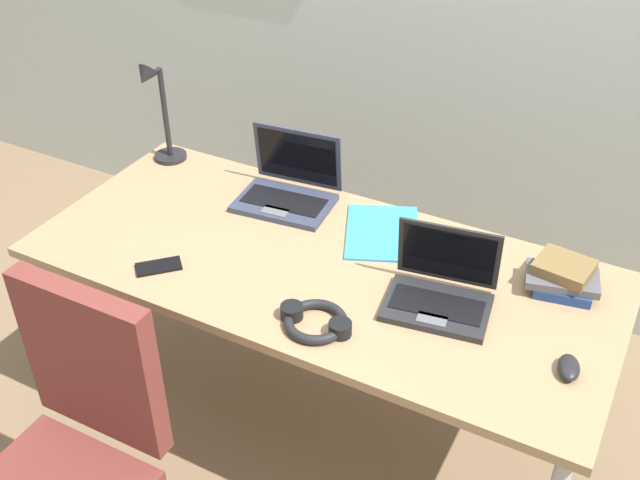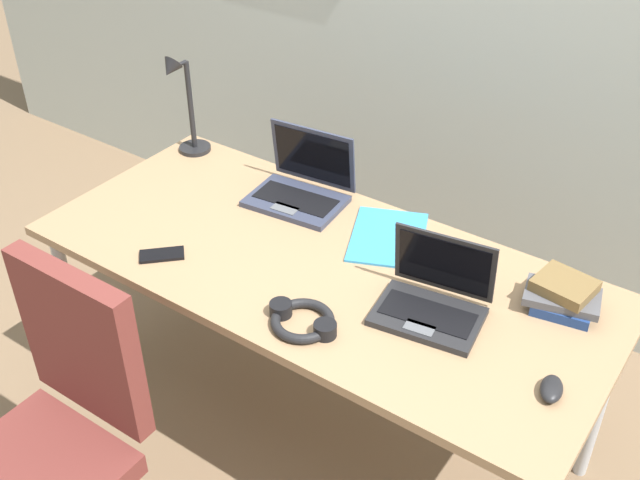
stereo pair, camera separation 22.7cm
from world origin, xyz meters
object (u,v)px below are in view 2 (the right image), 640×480
(cell_phone, at_px, (162,255))
(paper_folder_back_right, at_px, (388,237))
(book_stack, at_px, (563,296))
(desk_lamp, at_px, (184,106))
(computer_mouse, at_px, (551,389))
(office_chair, at_px, (55,464))
(headphones, at_px, (303,320))
(laptop_front_right, at_px, (301,187))
(laptop_by_keyboard, at_px, (433,300))

(cell_phone, xyz_separation_m, paper_folder_back_right, (0.52, 0.48, -0.00))
(book_stack, bearing_deg, paper_folder_back_right, 178.12)
(desk_lamp, height_order, computer_mouse, desk_lamp)
(book_stack, bearing_deg, desk_lamp, 177.38)
(cell_phone, distance_m, paper_folder_back_right, 0.71)
(desk_lamp, xyz_separation_m, computer_mouse, (1.58, -0.40, -0.18))
(paper_folder_back_right, height_order, office_chair, office_chair)
(computer_mouse, height_order, headphones, headphones)
(laptop_front_right, xyz_separation_m, cell_phone, (-0.16, -0.52, -0.04))
(headphones, xyz_separation_m, office_chair, (-0.45, -0.56, -0.36))
(laptop_by_keyboard, relative_size, book_stack, 1.41)
(cell_phone, relative_size, office_chair, 0.14)
(laptop_by_keyboard, distance_m, computer_mouse, 0.40)
(laptop_front_right, height_order, computer_mouse, laptop_front_right)
(office_chair, bearing_deg, desk_lamp, 113.26)
(laptop_by_keyboard, height_order, cell_phone, laptop_by_keyboard)
(headphones, bearing_deg, laptop_by_keyboard, 43.22)
(desk_lamp, relative_size, book_stack, 1.74)
(laptop_by_keyboard, bearing_deg, book_stack, 37.61)
(headphones, relative_size, office_chair, 0.22)
(book_stack, xyz_separation_m, paper_folder_back_right, (-0.58, 0.02, -0.04))
(laptop_by_keyboard, relative_size, office_chair, 0.33)
(computer_mouse, distance_m, book_stack, 0.34)
(computer_mouse, relative_size, office_chair, 0.10)
(headphones, distance_m, book_stack, 0.73)
(desk_lamp, height_order, paper_folder_back_right, desk_lamp)
(desk_lamp, distance_m, office_chair, 1.32)
(computer_mouse, distance_m, cell_phone, 1.20)
(office_chair, bearing_deg, laptop_front_right, 86.48)
(desk_lamp, xyz_separation_m, cell_phone, (0.38, -0.53, -0.19))
(computer_mouse, relative_size, book_stack, 0.42)
(cell_phone, xyz_separation_m, office_chair, (0.09, -0.57, -0.35))
(laptop_front_right, height_order, laptop_by_keyboard, laptop_front_right)
(book_stack, height_order, office_chair, office_chair)
(computer_mouse, bearing_deg, laptop_front_right, 145.88)
(desk_lamp, bearing_deg, paper_folder_back_right, -3.09)
(computer_mouse, xyz_separation_m, paper_folder_back_right, (-0.67, 0.35, -0.01))
(cell_phone, xyz_separation_m, book_stack, (1.10, 0.47, 0.04))
(laptop_front_right, xyz_separation_m, laptop_by_keyboard, (0.65, -0.27, -0.00))
(office_chair, bearing_deg, book_stack, 45.70)
(book_stack, bearing_deg, laptop_front_right, 176.95)
(laptop_by_keyboard, height_order, computer_mouse, laptop_by_keyboard)
(book_stack, distance_m, paper_folder_back_right, 0.58)
(desk_lamp, distance_m, cell_phone, 0.69)
(paper_folder_back_right, xyz_separation_m, office_chair, (-0.43, -1.05, -0.35))
(laptop_by_keyboard, xyz_separation_m, office_chair, (-0.72, -0.81, -0.39))
(desk_lamp, bearing_deg, laptop_front_right, -1.87)
(paper_folder_back_right, bearing_deg, desk_lamp, 176.91)
(laptop_front_right, relative_size, office_chair, 0.35)
(desk_lamp, distance_m, paper_folder_back_right, 0.93)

